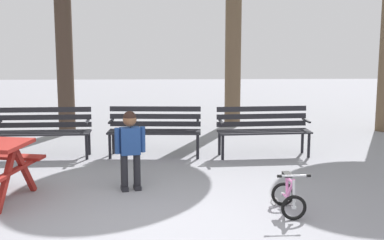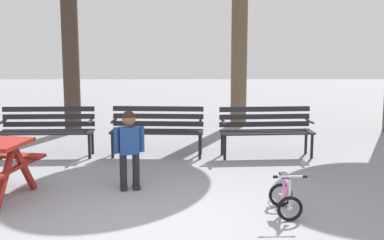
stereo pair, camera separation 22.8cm
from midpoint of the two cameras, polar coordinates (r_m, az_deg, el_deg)
name	(u,v)px [view 1 (the left image)]	position (r m, az deg, el deg)	size (l,w,h in m)	color
ground	(154,226)	(6.12, -5.17, -11.27)	(36.00, 36.00, 0.00)	gray
park_bench_far_left	(44,128)	(9.55, -16.23, -0.81)	(1.62, 0.52, 0.85)	#232328
park_bench_left	(155,127)	(9.30, -4.71, -0.74)	(1.62, 0.53, 0.85)	#232328
park_bench_right	(263,127)	(9.35, 6.92, -0.72)	(1.63, 0.57, 0.85)	#232328
child_standing	(130,144)	(7.29, -7.53, -2.55)	(0.41, 0.22, 1.10)	black
kids_bicycle	(288,196)	(6.55, 9.28, -8.09)	(0.39, 0.57, 0.54)	black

